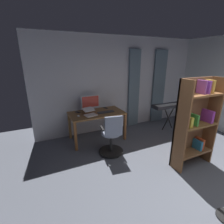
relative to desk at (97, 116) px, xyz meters
name	(u,v)px	position (x,y,z in m)	size (l,w,h in m)	color
back_room_partition	(122,84)	(-1.00, -0.53, 0.68)	(5.08, 0.10, 2.67)	silver
curtain_left_panel	(159,87)	(-2.32, -0.42, 0.51)	(0.46, 0.06, 2.32)	slate
curtain_right_panel	(134,90)	(-1.36, -0.42, 0.51)	(0.36, 0.06, 2.32)	slate
desk	(97,116)	(0.00, 0.00, 0.00)	(1.38, 0.76, 0.75)	brown
office_chair	(112,136)	(-0.04, 0.84, -0.21)	(0.56, 0.56, 0.95)	black
computer_monitor	(90,102)	(0.07, -0.26, 0.31)	(0.49, 0.18, 0.40)	silver
computer_keyboard	(106,112)	(-0.21, 0.10, 0.10)	(0.43, 0.14, 0.02)	#333338
laptop	(90,113)	(0.22, 0.11, 0.15)	(0.34, 0.38, 0.16)	white
computer_mouse	(78,116)	(0.50, 0.11, 0.11)	(0.06, 0.10, 0.04)	white
cell_phone_face_up	(105,108)	(-0.36, -0.26, 0.10)	(0.07, 0.14, 0.01)	#232328
cell_phone_by_monitor	(78,112)	(0.44, -0.22, 0.10)	(0.07, 0.14, 0.01)	#333338
bookshelf	(195,123)	(-1.36, 1.80, 0.24)	(0.85, 0.30, 1.75)	brown
piano_keyboard	(170,106)	(-2.16, 0.31, 0.08)	(1.10, 0.36, 0.81)	black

